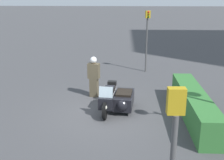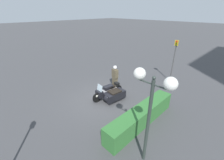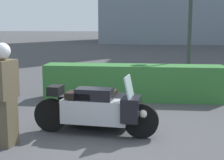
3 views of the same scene
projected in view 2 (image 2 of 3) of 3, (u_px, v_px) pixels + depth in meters
The scene contains 6 objects.
ground_plane at pixel (102, 99), 10.16m from camera, with size 160.00×160.00×0.00m, color #424244.
police_motorcycle at pixel (111, 94), 9.94m from camera, with size 2.42×1.36×1.16m.
officer_rider at pixel (115, 76), 11.37m from camera, with size 0.39×0.54×1.79m.
hedge_bush_curbside at pixel (141, 116), 7.81m from camera, with size 4.88×0.79×0.97m, color #337033.
twin_lamp_post at pixel (152, 92), 4.78m from camera, with size 0.42×1.49×3.81m.
traffic_light_far at pixel (174, 55), 11.80m from camera, with size 0.22×0.29×3.43m.
Camera 2 is at (5.63, 6.59, 5.51)m, focal length 24.00 mm.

